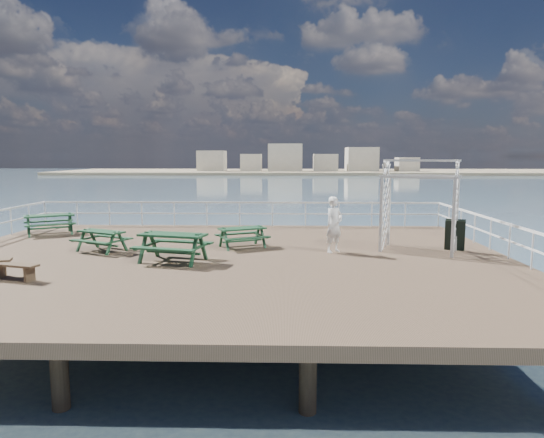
{
  "coord_description": "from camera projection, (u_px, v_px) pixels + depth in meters",
  "views": [
    {
      "loc": [
        2.04,
        -14.65,
        3.1
      ],
      "look_at": [
        1.62,
        0.77,
        1.1
      ],
      "focal_mm": 32.0,
      "sensor_mm": 36.0,
      "label": 1
    }
  ],
  "objects": [
    {
      "name": "ground",
      "position": [
        219.0,
        262.0,
        15.0
      ],
      "size": [
        18.0,
        14.0,
        0.3
      ],
      "primitive_type": "cube",
      "color": "brown",
      "rests_on": "ground"
    },
    {
      "name": "sea_backdrop",
      "position": [
        320.0,
        168.0,
        147.62
      ],
      "size": [
        300.0,
        300.0,
        9.2
      ],
      "color": "#435971",
      "rests_on": "ground"
    },
    {
      "name": "railing",
      "position": [
        227.0,
        219.0,
        17.42
      ],
      "size": [
        17.77,
        13.76,
        1.1
      ],
      "color": "silver",
      "rests_on": "ground"
    },
    {
      "name": "picnic_table_a",
      "position": [
        49.0,
        220.0,
        19.35
      ],
      "size": [
        2.32,
        2.19,
        0.89
      ],
      "rotation": [
        0.0,
        0.0,
        0.52
      ],
      "color": "#14381F",
      "rests_on": "ground"
    },
    {
      "name": "picnic_table_b",
      "position": [
        101.0,
        236.0,
        15.89
      ],
      "size": [
        1.97,
        1.82,
        0.77
      ],
      "rotation": [
        0.0,
        0.0,
        -0.45
      ],
      "color": "#14381F",
      "rests_on": "ground"
    },
    {
      "name": "picnic_table_c",
      "position": [
        242.0,
        233.0,
        16.56
      ],
      "size": [
        1.98,
        1.84,
        0.77
      ],
      "rotation": [
        0.0,
        0.0,
        0.45
      ],
      "color": "#14381F",
      "rests_on": "ground"
    },
    {
      "name": "picnic_table_d",
      "position": [
        173.0,
        241.0,
        14.3
      ],
      "size": [
        2.27,
        2.0,
        0.95
      ],
      "rotation": [
        0.0,
        0.0,
        -0.25
      ],
      "color": "#14381F",
      "rests_on": "ground"
    },
    {
      "name": "flat_bench_near",
      "position": [
        11.0,
        268.0,
        12.19
      ],
      "size": [
        1.51,
        0.73,
        0.42
      ],
      "rotation": [
        0.0,
        0.0,
        -0.27
      ],
      "color": "#503C29",
      "rests_on": "ground"
    },
    {
      "name": "trellis_arbor",
      "position": [
        419.0,
        211.0,
        15.78
      ],
      "size": [
        2.73,
        2.15,
        3.0
      ],
      "rotation": [
        0.0,
        0.0,
        -0.41
      ],
      "color": "silver",
      "rests_on": "ground"
    },
    {
      "name": "sandwich_board",
      "position": [
        455.0,
        235.0,
        16.03
      ],
      "size": [
        0.76,
        0.66,
        1.04
      ],
      "rotation": [
        0.0,
        0.0,
        -0.35
      ],
      "color": "black",
      "rests_on": "ground"
    },
    {
      "name": "person",
      "position": [
        334.0,
        225.0,
        15.66
      ],
      "size": [
        0.79,
        0.75,
        1.82
      ],
      "primitive_type": "imported",
      "rotation": [
        0.0,
        0.0,
        0.68
      ],
      "color": "silver",
      "rests_on": "ground"
    }
  ]
}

